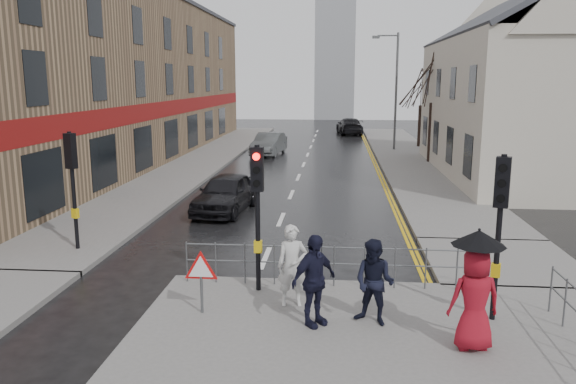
% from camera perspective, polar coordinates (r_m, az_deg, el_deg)
% --- Properties ---
extents(ground, '(120.00, 120.00, 0.00)m').
position_cam_1_polar(ground, '(13.21, -4.00, -10.72)').
color(ground, black).
rests_on(ground, ground).
extents(near_pavement, '(10.00, 9.00, 0.14)m').
position_cam_1_polar(near_pavement, '(9.93, 10.86, -18.33)').
color(near_pavement, '#605E5B').
rests_on(near_pavement, ground).
extents(left_pavement, '(4.00, 44.00, 0.14)m').
position_cam_1_polar(left_pavement, '(36.42, -8.49, 3.48)').
color(left_pavement, '#605E5B').
rests_on(left_pavement, ground).
extents(right_pavement, '(4.00, 40.00, 0.14)m').
position_cam_1_polar(right_pavement, '(37.68, 11.90, 3.62)').
color(right_pavement, '#605E5B').
rests_on(right_pavement, ground).
extents(pavement_bridge_right, '(4.00, 4.20, 0.14)m').
position_cam_1_polar(pavement_bridge_right, '(16.49, 20.86, -6.67)').
color(pavement_bridge_right, '#605E5B').
rests_on(pavement_bridge_right, ground).
extents(building_left_terrace, '(8.00, 42.00, 10.00)m').
position_cam_1_polar(building_left_terrace, '(36.84, -17.59, 10.86)').
color(building_left_terrace, '#927454').
rests_on(building_left_terrace, ground).
extents(building_right_cream, '(9.00, 16.40, 10.10)m').
position_cam_1_polar(building_right_cream, '(31.72, 23.84, 10.05)').
color(building_right_cream, '#BAB3A2').
rests_on(building_right_cream, ground).
extents(church_tower, '(5.00, 5.00, 18.00)m').
position_cam_1_polar(church_tower, '(74.20, 4.80, 14.39)').
color(church_tower, '#919399').
rests_on(church_tower, ground).
extents(traffic_signal_near_left, '(0.28, 0.27, 3.40)m').
position_cam_1_polar(traffic_signal_near_left, '(12.66, -3.12, -0.05)').
color(traffic_signal_near_left, black).
rests_on(traffic_signal_near_left, near_pavement).
extents(traffic_signal_near_right, '(0.34, 0.33, 3.40)m').
position_cam_1_polar(traffic_signal_near_right, '(11.81, 20.76, -1.60)').
color(traffic_signal_near_right, black).
rests_on(traffic_signal_near_right, near_pavement).
extents(traffic_signal_far_left, '(0.34, 0.33, 3.40)m').
position_cam_1_polar(traffic_signal_far_left, '(17.02, -21.09, 2.14)').
color(traffic_signal_far_left, black).
rests_on(traffic_signal_far_left, left_pavement).
extents(guard_railing_front, '(7.14, 0.04, 1.00)m').
position_cam_1_polar(guard_railing_front, '(13.33, 4.72, -6.59)').
color(guard_railing_front, '#595B5E').
rests_on(guard_railing_front, near_pavement).
extents(warning_sign, '(0.80, 0.07, 1.35)m').
position_cam_1_polar(warning_sign, '(11.89, -8.84, -8.01)').
color(warning_sign, '#595B5E').
rests_on(warning_sign, near_pavement).
extents(street_lamp, '(1.83, 0.25, 8.00)m').
position_cam_1_polar(street_lamp, '(40.27, 10.69, 10.76)').
color(street_lamp, '#595B5E').
rests_on(street_lamp, right_pavement).
extents(tree_near, '(2.40, 2.40, 6.58)m').
position_cam_1_polar(tree_near, '(34.53, 14.52, 11.26)').
color(tree_near, black).
rests_on(tree_near, right_pavement).
extents(tree_far, '(2.40, 2.40, 5.64)m').
position_cam_1_polar(tree_far, '(42.52, 13.39, 10.29)').
color(tree_far, black).
rests_on(tree_far, right_pavement).
extents(pedestrian_a, '(0.71, 0.53, 1.78)m').
position_cam_1_polar(pedestrian_a, '(12.16, 0.43, -7.49)').
color(pedestrian_a, beige).
rests_on(pedestrian_a, near_pavement).
extents(pedestrian_b, '(1.05, 0.96, 1.73)m').
position_cam_1_polar(pedestrian_b, '(11.39, 8.77, -9.06)').
color(pedestrian_b, black).
rests_on(pedestrian_b, near_pavement).
extents(pedestrian_with_umbrella, '(0.99, 0.96, 2.23)m').
position_cam_1_polar(pedestrian_with_umbrella, '(10.69, 18.51, -9.18)').
color(pedestrian_with_umbrella, maroon).
rests_on(pedestrian_with_umbrella, near_pavement).
extents(pedestrian_d, '(1.10, 1.09, 1.86)m').
position_cam_1_polar(pedestrian_d, '(11.19, 2.64, -8.96)').
color(pedestrian_d, black).
rests_on(pedestrian_d, near_pavement).
extents(car_parked, '(2.26, 4.46, 1.46)m').
position_cam_1_polar(car_parked, '(21.45, -6.33, -0.11)').
color(car_parked, black).
rests_on(car_parked, ground).
extents(car_mid, '(2.12, 4.65, 1.48)m').
position_cam_1_polar(car_mid, '(37.78, -1.96, 4.90)').
color(car_mid, '#444849').
rests_on(car_mid, ground).
extents(car_far, '(2.60, 5.36, 1.50)m').
position_cam_1_polar(car_far, '(52.73, 6.27, 6.67)').
color(car_far, black).
rests_on(car_far, ground).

